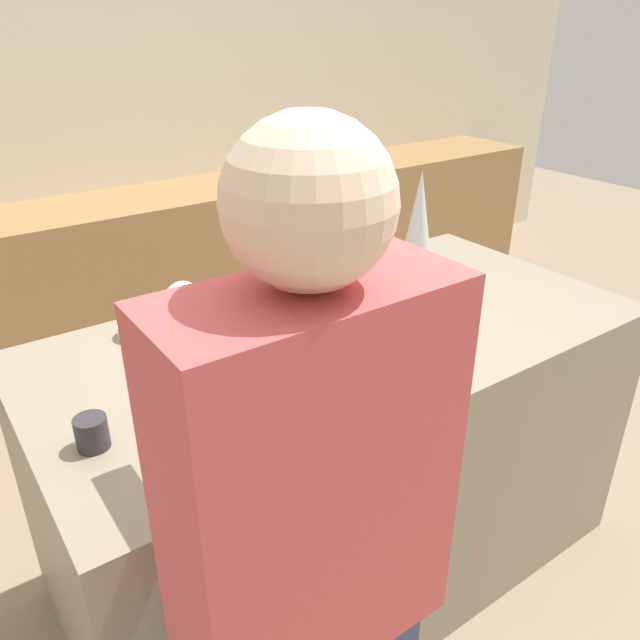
{
  "coord_description": "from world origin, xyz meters",
  "views": [
    {
      "loc": [
        -1.04,
        -1.34,
        1.82
      ],
      "look_at": [
        -0.09,
        0.0,
        1.01
      ],
      "focal_mm": 35.0,
      "sensor_mm": 36.0,
      "label": 1
    }
  ],
  "objects_px": {
    "candy_bowl_center_rear": "(136,329)",
    "person": "(311,605)",
    "cookbook": "(224,340)",
    "candy_bowl_far_right": "(288,293)",
    "mug": "(92,433)",
    "baking_tray": "(332,372)",
    "decorative_tree": "(419,221)",
    "gingerbread_house": "(333,335)",
    "candy_bowl_far_left": "(371,310)",
    "candy_bowl_near_tray_right": "(412,279)"
  },
  "relations": [
    {
      "from": "decorative_tree",
      "to": "candy_bowl_far_right",
      "type": "height_order",
      "value": "decorative_tree"
    },
    {
      "from": "candy_bowl_center_rear",
      "to": "cookbook",
      "type": "relative_size",
      "value": 0.45
    },
    {
      "from": "person",
      "to": "candy_bowl_far_right",
      "type": "bearing_deg",
      "value": 59.28
    },
    {
      "from": "candy_bowl_center_rear",
      "to": "mug",
      "type": "relative_size",
      "value": 1.4
    },
    {
      "from": "candy_bowl_center_rear",
      "to": "person",
      "type": "distance_m",
      "value": 1.05
    },
    {
      "from": "candy_bowl_far_right",
      "to": "cookbook",
      "type": "height_order",
      "value": "candy_bowl_far_right"
    },
    {
      "from": "candy_bowl_near_tray_right",
      "to": "person",
      "type": "bearing_deg",
      "value": -140.19
    },
    {
      "from": "baking_tray",
      "to": "cookbook",
      "type": "bearing_deg",
      "value": 116.07
    },
    {
      "from": "baking_tray",
      "to": "mug",
      "type": "distance_m",
      "value": 0.63
    },
    {
      "from": "candy_bowl_far_left",
      "to": "candy_bowl_center_rear",
      "type": "height_order",
      "value": "candy_bowl_far_left"
    },
    {
      "from": "baking_tray",
      "to": "cookbook",
      "type": "relative_size",
      "value": 1.68
    },
    {
      "from": "candy_bowl_near_tray_right",
      "to": "candy_bowl_center_rear",
      "type": "bearing_deg",
      "value": 168.47
    },
    {
      "from": "decorative_tree",
      "to": "mug",
      "type": "relative_size",
      "value": 4.85
    },
    {
      "from": "candy_bowl_far_right",
      "to": "person",
      "type": "height_order",
      "value": "person"
    },
    {
      "from": "baking_tray",
      "to": "person",
      "type": "height_order",
      "value": "person"
    },
    {
      "from": "baking_tray",
      "to": "decorative_tree",
      "type": "distance_m",
      "value": 0.86
    },
    {
      "from": "candy_bowl_center_rear",
      "to": "cookbook",
      "type": "xyz_separation_m",
      "value": [
        0.19,
        -0.19,
        -0.01
      ]
    },
    {
      "from": "gingerbread_house",
      "to": "candy_bowl_far_left",
      "type": "bearing_deg",
      "value": 33.61
    },
    {
      "from": "candy_bowl_near_tray_right",
      "to": "candy_bowl_far_right",
      "type": "bearing_deg",
      "value": 161.33
    },
    {
      "from": "candy_bowl_far_left",
      "to": "person",
      "type": "bearing_deg",
      "value": -135.24
    },
    {
      "from": "candy_bowl_far_right",
      "to": "candy_bowl_center_rear",
      "type": "relative_size",
      "value": 1.2
    },
    {
      "from": "baking_tray",
      "to": "candy_bowl_near_tray_right",
      "type": "xyz_separation_m",
      "value": [
        0.59,
        0.32,
        0.02
      ]
    },
    {
      "from": "gingerbread_house",
      "to": "candy_bowl_far_right",
      "type": "bearing_deg",
      "value": 71.5
    },
    {
      "from": "candy_bowl_far_right",
      "to": "candy_bowl_center_rear",
      "type": "distance_m",
      "value": 0.51
    },
    {
      "from": "decorative_tree",
      "to": "mug",
      "type": "xyz_separation_m",
      "value": [
        -1.34,
        -0.39,
        -0.15
      ]
    },
    {
      "from": "candy_bowl_far_right",
      "to": "cookbook",
      "type": "distance_m",
      "value": 0.35
    },
    {
      "from": "person",
      "to": "decorative_tree",
      "type": "bearing_deg",
      "value": 40.11
    },
    {
      "from": "cookbook",
      "to": "candy_bowl_center_rear",
      "type": "bearing_deg",
      "value": 135.35
    },
    {
      "from": "candy_bowl_center_rear",
      "to": "baking_tray",
      "type": "bearing_deg",
      "value": -55.64
    },
    {
      "from": "gingerbread_house",
      "to": "person",
      "type": "xyz_separation_m",
      "value": [
        -0.44,
        -0.53,
        -0.17
      ]
    },
    {
      "from": "candy_bowl_center_rear",
      "to": "mug",
      "type": "bearing_deg",
      "value": -120.4
    },
    {
      "from": "candy_bowl_far_left",
      "to": "cookbook",
      "type": "distance_m",
      "value": 0.47
    },
    {
      "from": "baking_tray",
      "to": "gingerbread_house",
      "type": "xyz_separation_m",
      "value": [
        0.0,
        0.0,
        0.11
      ]
    },
    {
      "from": "candy_bowl_near_tray_right",
      "to": "mug",
      "type": "bearing_deg",
      "value": -167.41
    },
    {
      "from": "decorative_tree",
      "to": "candy_bowl_near_tray_right",
      "type": "distance_m",
      "value": 0.23
    },
    {
      "from": "gingerbread_house",
      "to": "cookbook",
      "type": "relative_size",
      "value": 1.26
    },
    {
      "from": "candy_bowl_near_tray_right",
      "to": "baking_tray",
      "type": "bearing_deg",
      "value": -151.19
    },
    {
      "from": "baking_tray",
      "to": "candy_bowl_far_right",
      "type": "xyz_separation_m",
      "value": [
        0.16,
        0.47,
        0.02
      ]
    },
    {
      "from": "baking_tray",
      "to": "candy_bowl_far_right",
      "type": "distance_m",
      "value": 0.5
    },
    {
      "from": "cookbook",
      "to": "candy_bowl_far_right",
      "type": "bearing_deg",
      "value": 24.72
    },
    {
      "from": "gingerbread_house",
      "to": "cookbook",
      "type": "bearing_deg",
      "value": 116.15
    },
    {
      "from": "mug",
      "to": "baking_tray",
      "type": "bearing_deg",
      "value": -4.84
    },
    {
      "from": "baking_tray",
      "to": "gingerbread_house",
      "type": "bearing_deg",
      "value": 30.25
    },
    {
      "from": "candy_bowl_far_right",
      "to": "candy_bowl_center_rear",
      "type": "height_order",
      "value": "candy_bowl_far_right"
    },
    {
      "from": "candy_bowl_far_left",
      "to": "mug",
      "type": "xyz_separation_m",
      "value": [
        -0.92,
        -0.15,
        0.01
      ]
    },
    {
      "from": "baking_tray",
      "to": "candy_bowl_far_right",
      "type": "relative_size",
      "value": 3.13
    },
    {
      "from": "gingerbread_house",
      "to": "cookbook",
      "type": "xyz_separation_m",
      "value": [
        -0.16,
        0.32,
        -0.11
      ]
    },
    {
      "from": "mug",
      "to": "person",
      "type": "bearing_deg",
      "value": -72.22
    },
    {
      "from": "gingerbread_house",
      "to": "candy_bowl_far_right",
      "type": "height_order",
      "value": "gingerbread_house"
    },
    {
      "from": "baking_tray",
      "to": "mug",
      "type": "height_order",
      "value": "mug"
    }
  ]
}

